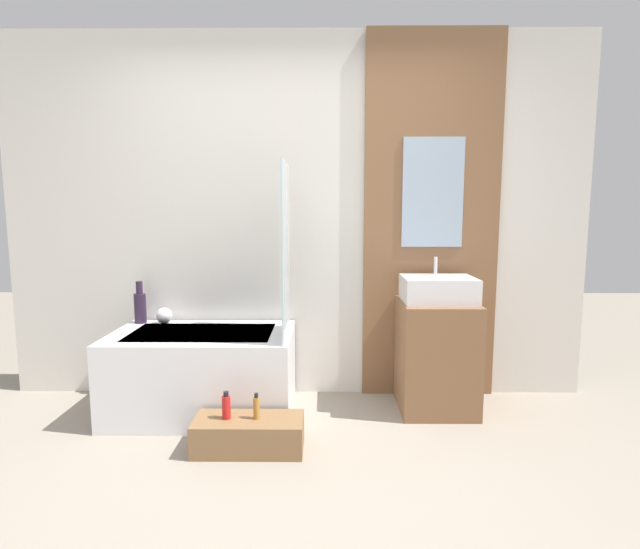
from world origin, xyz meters
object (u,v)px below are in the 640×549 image
object	(u,v)px
vase_tall_dark	(140,306)
bottle_soap_secondary	(256,407)
wooden_step_bench	(249,434)
sink	(438,289)
bathtub	(203,372)
bottle_soap_primary	(226,407)
vase_round_light	(164,316)

from	to	relation	value
vase_tall_dark	bottle_soap_secondary	world-z (taller)	vase_tall_dark
wooden_step_bench	sink	xyz separation A→B (m)	(1.20, 0.61, 0.74)
bathtub	bottle_soap_secondary	distance (m)	0.68
bottle_soap_primary	bottle_soap_secondary	xyz separation A→B (m)	(0.17, -0.00, -0.00)
bottle_soap_secondary	vase_tall_dark	bearing A→B (deg)	139.47
bathtub	sink	bearing A→B (deg)	3.04
sink	bottle_soap_primary	distance (m)	1.56
bottle_soap_secondary	sink	bearing A→B (deg)	28.03
sink	vase_tall_dark	size ratio (longest dim) A/B	1.58
sink	vase_tall_dark	xyz separation A→B (m)	(-2.08, 0.19, -0.15)
vase_round_light	bottle_soap_secondary	world-z (taller)	vase_round_light
bathtub	bottle_soap_secondary	size ratio (longest dim) A/B	7.95
vase_tall_dark	bottle_soap_primary	xyz separation A→B (m)	(0.76, -0.80, -0.42)
sink	vase_tall_dark	world-z (taller)	sink
bathtub	vase_tall_dark	world-z (taller)	vase_tall_dark
vase_round_light	bottle_soap_primary	xyz separation A→B (m)	(0.59, -0.78, -0.35)
sink	vase_tall_dark	bearing A→B (deg)	174.85
vase_round_light	vase_tall_dark	bearing A→B (deg)	175.05
bathtub	bottle_soap_primary	bearing A→B (deg)	-63.90
vase_tall_dark	bottle_soap_secondary	xyz separation A→B (m)	(0.93, -0.80, -0.42)
vase_tall_dark	vase_round_light	world-z (taller)	vase_tall_dark
wooden_step_bench	bottle_soap_primary	xyz separation A→B (m)	(-0.12, 0.00, 0.16)
bottle_soap_primary	vase_tall_dark	bearing A→B (deg)	133.70
wooden_step_bench	bottle_soap_secondary	distance (m)	0.17
sink	vase_round_light	world-z (taller)	sink
wooden_step_bench	bottle_soap_secondary	xyz separation A→B (m)	(0.05, -0.00, 0.16)
bottle_soap_primary	bottle_soap_secondary	bearing A→B (deg)	-0.00
sink	vase_round_light	distance (m)	1.93
bathtub	vase_round_light	world-z (taller)	vase_round_light
sink	bottle_soap_secondary	distance (m)	1.42
wooden_step_bench	bottle_soap_primary	size ratio (longest dim) A/B	3.92
vase_round_light	bottle_soap_secondary	distance (m)	1.15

